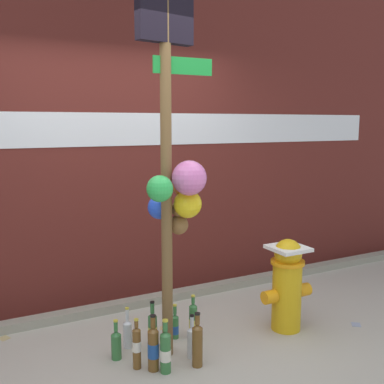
{
  "coord_description": "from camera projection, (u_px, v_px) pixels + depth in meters",
  "views": [
    {
      "loc": [
        -1.3,
        -2.75,
        1.76
      ],
      "look_at": [
        0.23,
        0.22,
        1.25
      ],
      "focal_mm": 42.29,
      "sensor_mm": 36.0,
      "label": 1
    }
  ],
  "objects": [
    {
      "name": "ground_plane",
      "position": [
        178.0,
        368.0,
        3.27
      ],
      "size": [
        14.0,
        14.0,
        0.0
      ],
      "primitive_type": "plane",
      "color": "#ADA899"
    },
    {
      "name": "building_wall",
      "position": [
        108.0,
        115.0,
        4.35
      ],
      "size": [
        10.0,
        0.21,
        3.66
      ],
      "color": "#561E19",
      "rests_on": "ground_plane"
    },
    {
      "name": "curb_strip",
      "position": [
        124.0,
        305.0,
        4.31
      ],
      "size": [
        8.0,
        0.12,
        0.08
      ],
      "primitive_type": "cube",
      "color": "gray",
      "rests_on": "ground_plane"
    },
    {
      "name": "memorial_post",
      "position": [
        175.0,
        164.0,
        3.26
      ],
      "size": [
        0.59,
        0.45,
        2.67
      ],
      "color": "brown",
      "rests_on": "ground_plane"
    },
    {
      "name": "fire_hydrant",
      "position": [
        287.0,
        283.0,
        3.84
      ],
      "size": [
        0.47,
        0.3,
        0.79
      ],
      "color": "gold",
      "rests_on": "ground_plane"
    },
    {
      "name": "bottle_0",
      "position": [
        192.0,
        341.0,
        3.41
      ],
      "size": [
        0.07,
        0.07,
        0.34
      ],
      "color": "silver",
      "rests_on": "ground_plane"
    },
    {
      "name": "bottle_1",
      "position": [
        128.0,
        332.0,
        3.56
      ],
      "size": [
        0.07,
        0.07,
        0.33
      ],
      "color": "silver",
      "rests_on": "ground_plane"
    },
    {
      "name": "bottle_2",
      "position": [
        116.0,
        344.0,
        3.39
      ],
      "size": [
        0.08,
        0.08,
        0.31
      ],
      "color": "#337038",
      "rests_on": "ground_plane"
    },
    {
      "name": "bottle_3",
      "position": [
        193.0,
        321.0,
        3.73
      ],
      "size": [
        0.07,
        0.07,
        0.37
      ],
      "color": "#337038",
      "rests_on": "ground_plane"
    },
    {
      "name": "bottle_4",
      "position": [
        137.0,
        347.0,
        3.25
      ],
      "size": [
        0.06,
        0.06,
        0.38
      ],
      "color": "brown",
      "rests_on": "ground_plane"
    },
    {
      "name": "bottle_5",
      "position": [
        153.0,
        330.0,
        3.53
      ],
      "size": [
        0.07,
        0.07,
        0.39
      ],
      "color": "#337038",
      "rests_on": "ground_plane"
    },
    {
      "name": "bottle_6",
      "position": [
        175.0,
        326.0,
        3.72
      ],
      "size": [
        0.06,
        0.06,
        0.29
      ],
      "color": "#337038",
      "rests_on": "ground_plane"
    },
    {
      "name": "bottle_7",
      "position": [
        153.0,
        348.0,
        3.22
      ],
      "size": [
        0.08,
        0.08,
        0.42
      ],
      "color": "brown",
      "rests_on": "ground_plane"
    },
    {
      "name": "bottle_8",
      "position": [
        197.0,
        344.0,
        3.28
      ],
      "size": [
        0.08,
        0.08,
        0.41
      ],
      "color": "brown",
      "rests_on": "ground_plane"
    },
    {
      "name": "bottle_9",
      "position": [
        166.0,
        351.0,
        3.2
      ],
      "size": [
        0.08,
        0.08,
        0.4
      ],
      "color": "#337038",
      "rests_on": "ground_plane"
    },
    {
      "name": "litter_0",
      "position": [
        4.0,
        338.0,
        3.73
      ],
      "size": [
        0.1,
        0.11,
        0.01
      ],
      "primitive_type": "cube",
      "rotation": [
        0.0,
        0.0,
        0.45
      ],
      "color": "tan",
      "rests_on": "ground_plane"
    },
    {
      "name": "litter_1",
      "position": [
        356.0,
        324.0,
        3.98
      ],
      "size": [
        0.11,
        0.11,
        0.01
      ],
      "primitive_type": "cube",
      "rotation": [
        0.0,
        0.0,
        2.47
      ],
      "color": "#8C99B2",
      "rests_on": "ground_plane"
    },
    {
      "name": "litter_2",
      "position": [
        166.0,
        328.0,
        3.91
      ],
      "size": [
        0.12,
        0.11,
        0.01
      ],
      "primitive_type": "cube",
      "rotation": [
        0.0,
        0.0,
        2.68
      ],
      "color": "tan",
      "rests_on": "ground_plane"
    }
  ]
}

